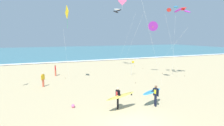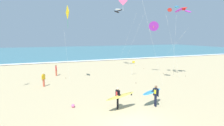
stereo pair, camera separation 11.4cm
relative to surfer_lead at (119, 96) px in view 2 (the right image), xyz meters
name	(u,v)px [view 2 (the right image)]	position (x,y,z in m)	size (l,w,h in m)	color
ground_plane	(135,126)	(-0.04, -2.62, -1.05)	(160.00, 160.00, 0.00)	tan
ocean_water	(60,51)	(-0.04, 57.09, -1.01)	(160.00, 60.00, 0.08)	teal
shoreline_foam	(71,61)	(-0.04, 27.39, -0.97)	(160.00, 1.68, 0.01)	white
surfer_lead	(119,96)	(0.00, 0.00, 0.00)	(2.53, 1.13, 1.71)	black
surfer_trailing	(154,93)	(2.90, -0.27, 0.00)	(2.24, 1.32, 1.71)	black
kite_arc_cobalt_near	(177,9)	(11.25, 7.51, 8.03)	(3.73, 4.11, 9.41)	red
kite_arc_scarlet_mid	(183,10)	(11.69, 6.76, 7.79)	(2.39, 3.67, 9.18)	purple
kite_delta_violet_far	(154,26)	(9.56, 10.04, 5.91)	(4.19, 3.59, 7.67)	purple
kite_diamond_golden_high	(67,14)	(-2.45, 9.66, 7.04)	(0.41, 3.00, 9.05)	yellow
kite_diamond_rose_close	(124,3)	(7.43, 15.85, 9.98)	(4.12, 1.80, 12.10)	pink
kite_arc_ivory_outer	(118,11)	(7.17, 17.67, 8.92)	(4.19, 2.31, 10.31)	black
bystander_yellow_top	(44,79)	(-5.40, 8.73, -0.24)	(0.39, 0.37, 1.59)	#D8593F
bystander_red_top	(56,70)	(-3.78, 13.93, -0.24)	(0.22, 0.50, 1.59)	#D8593F
lifeguard_flag	(132,66)	(6.52, 10.54, 0.22)	(0.45, 0.05, 2.10)	silver
beach_ball	(73,106)	(-3.23, 1.62, -0.91)	(0.28, 0.28, 0.28)	pink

